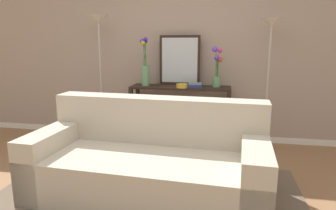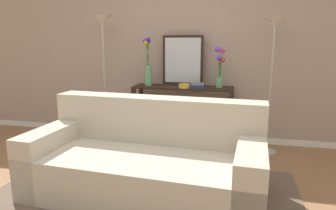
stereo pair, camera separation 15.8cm
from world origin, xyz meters
The scene contains 12 objects.
back_wall centered at (0.00, 2.29, 1.32)m, with size 12.00×0.15×2.65m.
area_rug centered at (-0.01, 0.33, 0.01)m, with size 2.86×1.83×0.01m.
couch centered at (-0.01, 0.49, 0.31)m, with size 2.19×1.10×0.88m.
console_table centered at (0.07, 1.94, 0.57)m, with size 1.36×0.38×0.83m.
floor_lamp_left centered at (-1.06, 1.87, 1.40)m, with size 0.28×0.28×1.78m.
floor_lamp_right centered at (1.20, 1.87, 1.34)m, with size 0.28×0.28×1.70m.
wall_mirror centered at (0.03, 2.10, 1.17)m, with size 0.57×0.02×0.69m.
vase_tall_flowers centered at (-0.42, 1.92, 1.08)m, with size 0.12×0.13×0.66m.
vase_short_flowers centered at (0.55, 1.98, 1.07)m, with size 0.14×0.12×0.54m.
fruit_bowl centered at (0.11, 1.82, 0.85)m, with size 0.15×0.15×0.05m.
book_stack centered at (0.28, 1.85, 0.86)m, with size 0.22×0.16×0.07m.
book_row_under_console centered at (-0.23, 1.94, 0.06)m, with size 0.52×0.18×0.13m.
Camera 1 is at (0.65, -2.10, 1.42)m, focal length 32.20 mm.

